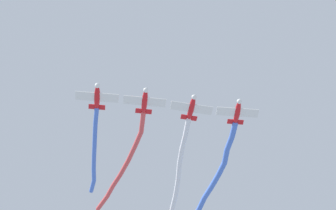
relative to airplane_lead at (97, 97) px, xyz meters
The scene contains 8 objects.
airplane_lead is the anchor object (origin of this frame).
smoke_trail_lead 10.66m from the airplane_lead, 162.20° to the left, with size 16.52×5.56×1.89m.
airplane_left_wing 7.32m from the airplane_lead, 74.04° to the left, with size 5.17×6.75×1.67m.
smoke_trail_left_wing 14.98m from the airplane_lead, 143.16° to the left, with size 24.31×2.28×1.80m.
airplane_right_wing 14.64m from the airplane_lead, 74.04° to the left, with size 5.15×6.77×1.67m.
smoke_trail_right_wing 22.13m from the airplane_lead, 122.51° to the left, with size 28.05×8.89×3.06m.
airplane_slot 21.95m from the airplane_lead, 74.04° to the left, with size 5.17×6.73×1.67m.
smoke_trail_slot 25.32m from the airplane_lead, 109.40° to the left, with size 25.57×3.74×1.88m.
Camera 1 is at (52.06, -25.94, 6.12)m, focal length 59.89 mm.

